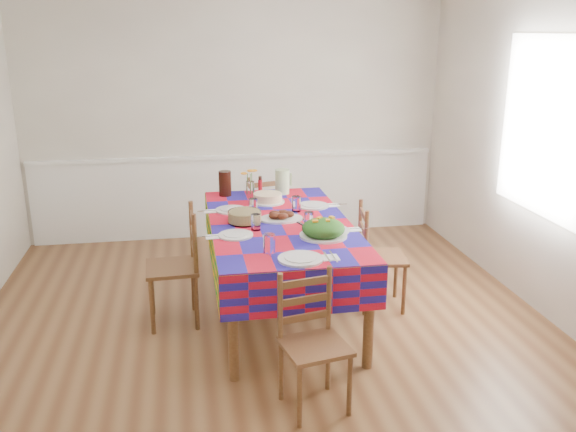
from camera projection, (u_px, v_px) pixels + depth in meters
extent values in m
cube|color=brown|center=(270.00, 341.00, 4.59)|extent=(4.50, 5.00, 0.04)
cube|color=#B8AFA2|center=(236.00, 115.00, 6.57)|extent=(4.50, 0.04, 2.70)
cube|color=#B8AFA2|center=(385.00, 337.00, 1.82)|extent=(4.50, 0.04, 2.70)
cube|color=#B8AFA2|center=(568.00, 152.00, 4.56)|extent=(0.04, 5.00, 2.70)
cube|color=white|center=(237.00, 157.00, 6.65)|extent=(4.41, 0.06, 0.04)
cube|color=white|center=(238.00, 196.00, 6.80)|extent=(4.41, 0.03, 0.90)
plane|color=white|center=(543.00, 126.00, 4.79)|extent=(0.00, 1.40, 1.40)
cylinder|color=brown|center=(233.00, 329.00, 3.95)|extent=(0.07, 0.07, 0.74)
cylinder|color=brown|center=(369.00, 318.00, 4.10)|extent=(0.07, 0.07, 0.74)
cylinder|color=brown|center=(216.00, 237.00, 5.69)|extent=(0.07, 0.07, 0.74)
cylinder|color=brown|center=(312.00, 232.00, 5.84)|extent=(0.07, 0.07, 0.74)
cube|color=brown|center=(280.00, 225.00, 4.78)|extent=(1.04, 1.98, 0.04)
cube|color=red|center=(280.00, 222.00, 4.77)|extent=(1.08, 2.02, 0.01)
cube|color=red|center=(211.00, 245.00, 4.73)|extent=(0.01, 2.02, 0.31)
cube|color=red|center=(346.00, 238.00, 4.91)|extent=(0.01, 2.02, 0.31)
cube|color=red|center=(305.00, 293.00, 3.87)|extent=(1.08, 0.01, 0.31)
cube|color=red|center=(263.00, 206.00, 5.77)|extent=(1.08, 0.01, 0.31)
cylinder|color=silver|center=(301.00, 259.00, 3.98)|extent=(0.30, 0.30, 0.02)
cylinder|color=silver|center=(301.00, 257.00, 3.97)|extent=(0.21, 0.21, 0.01)
cylinder|color=white|center=(269.00, 244.00, 4.05)|extent=(0.08, 0.08, 0.14)
cube|color=white|center=(330.00, 258.00, 4.01)|extent=(0.11, 0.11, 0.01)
cube|color=silver|center=(327.00, 257.00, 4.00)|extent=(0.01, 0.19, 0.00)
cube|color=silver|center=(333.00, 257.00, 4.01)|extent=(0.01, 0.22, 0.00)
cylinder|color=silver|center=(236.00, 235.00, 4.44)|extent=(0.26, 0.26, 0.01)
cylinder|color=silver|center=(236.00, 234.00, 4.44)|extent=(0.18, 0.18, 0.01)
cylinder|color=white|center=(256.00, 222.00, 4.56)|extent=(0.07, 0.07, 0.12)
cube|color=white|center=(212.00, 237.00, 4.41)|extent=(0.09, 0.09, 0.01)
cube|color=silver|center=(210.00, 236.00, 4.41)|extent=(0.16, 0.01, 0.00)
cube|color=silver|center=(215.00, 236.00, 4.41)|extent=(0.19, 0.01, 0.00)
cylinder|color=silver|center=(231.00, 210.00, 5.06)|extent=(0.27, 0.27, 0.01)
cylinder|color=silver|center=(231.00, 209.00, 5.06)|extent=(0.19, 0.19, 0.01)
cylinder|color=white|center=(253.00, 206.00, 4.96)|extent=(0.07, 0.07, 0.13)
cube|color=white|center=(210.00, 211.00, 5.03)|extent=(0.10, 0.10, 0.01)
cube|color=silver|center=(208.00, 211.00, 5.03)|extent=(0.17, 0.01, 0.00)
cube|color=silver|center=(212.00, 211.00, 5.03)|extent=(0.20, 0.01, 0.00)
cylinder|color=silver|center=(333.00, 230.00, 4.55)|extent=(0.25, 0.25, 0.01)
cylinder|color=silver|center=(333.00, 229.00, 4.54)|extent=(0.18, 0.18, 0.01)
cylinder|color=white|center=(309.00, 220.00, 4.61)|extent=(0.07, 0.07, 0.12)
cube|color=white|center=(354.00, 229.00, 4.58)|extent=(0.09, 0.09, 0.01)
cube|color=silver|center=(352.00, 229.00, 4.57)|extent=(0.16, 0.01, 0.00)
cube|color=silver|center=(357.00, 229.00, 4.58)|extent=(0.19, 0.01, 0.00)
cylinder|color=silver|center=(313.00, 206.00, 5.18)|extent=(0.27, 0.27, 0.01)
cylinder|color=silver|center=(313.00, 205.00, 5.18)|extent=(0.19, 0.19, 0.01)
cylinder|color=white|center=(296.00, 204.00, 5.02)|extent=(0.08, 0.08, 0.13)
cube|color=white|center=(333.00, 205.00, 5.21)|extent=(0.10, 0.10, 0.01)
cube|color=silver|center=(331.00, 205.00, 5.21)|extent=(0.17, 0.01, 0.00)
cube|color=silver|center=(336.00, 204.00, 5.21)|extent=(0.20, 0.01, 0.00)
ellipsoid|color=silver|center=(281.00, 219.00, 4.82)|extent=(0.35, 0.25, 0.02)
ellipsoid|color=black|center=(289.00, 214.00, 4.82)|extent=(0.09, 0.08, 0.05)
ellipsoid|color=black|center=(283.00, 213.00, 4.85)|extent=(0.09, 0.08, 0.05)
ellipsoid|color=black|center=(275.00, 214.00, 4.83)|extent=(0.09, 0.08, 0.05)
ellipsoid|color=black|center=(274.00, 216.00, 4.78)|extent=(0.09, 0.08, 0.05)
ellipsoid|color=black|center=(282.00, 216.00, 4.77)|extent=(0.09, 0.08, 0.05)
cylinder|color=silver|center=(323.00, 235.00, 4.43)|extent=(0.35, 0.35, 0.02)
ellipsoid|color=#134310|center=(323.00, 228.00, 4.41)|extent=(0.31, 0.31, 0.14)
cube|color=orange|center=(315.00, 221.00, 4.35)|extent=(0.04, 0.03, 0.01)
cube|color=orange|center=(319.00, 218.00, 4.42)|extent=(0.05, 0.05, 0.01)
cube|color=orange|center=(328.00, 220.00, 4.36)|extent=(0.04, 0.04, 0.01)
cube|color=orange|center=(332.00, 217.00, 4.43)|extent=(0.05, 0.05, 0.01)
cylinder|color=white|center=(245.00, 217.00, 4.74)|extent=(0.26, 0.26, 0.09)
cylinder|color=#E7C87A|center=(245.00, 217.00, 4.74)|extent=(0.24, 0.24, 0.08)
cylinder|color=silver|center=(268.00, 202.00, 5.30)|extent=(0.29, 0.29, 0.01)
cylinder|color=#E1BC89|center=(268.00, 197.00, 5.29)|extent=(0.25, 0.25, 0.07)
cube|color=black|center=(304.00, 225.00, 4.67)|extent=(0.12, 0.29, 0.01)
cube|color=black|center=(310.00, 224.00, 4.70)|extent=(0.06, 0.30, 0.01)
cylinder|color=white|center=(250.00, 188.00, 5.51)|extent=(0.08, 0.08, 0.13)
cylinder|color=#3D7326|center=(248.00, 183.00, 5.49)|extent=(0.01, 0.01, 0.19)
ellipsoid|color=orange|center=(244.00, 173.00, 5.45)|extent=(0.06, 0.06, 0.02)
cylinder|color=#3D7326|center=(252.00, 183.00, 5.50)|extent=(0.01, 0.01, 0.19)
ellipsoid|color=orange|center=(254.00, 171.00, 5.49)|extent=(0.06, 0.06, 0.02)
cylinder|color=#3D7326|center=(250.00, 184.00, 5.48)|extent=(0.01, 0.01, 0.19)
ellipsoid|color=orange|center=(250.00, 171.00, 5.42)|extent=(0.06, 0.06, 0.02)
cylinder|color=red|center=(260.00, 185.00, 5.58)|extent=(0.04, 0.04, 0.16)
cylinder|color=#BDDE9C|center=(282.00, 182.00, 5.56)|extent=(0.13, 0.13, 0.22)
cylinder|color=black|center=(225.00, 183.00, 5.49)|extent=(0.11, 0.11, 0.22)
cube|color=silver|center=(305.00, 266.00, 3.85)|extent=(0.08, 0.03, 0.02)
cylinder|color=brown|center=(300.00, 397.00, 3.51)|extent=(0.03, 0.03, 0.40)
cylinder|color=brown|center=(350.00, 386.00, 3.62)|extent=(0.03, 0.03, 0.40)
cylinder|color=brown|center=(281.00, 371.00, 3.78)|extent=(0.03, 0.03, 0.40)
cylinder|color=brown|center=(328.00, 361.00, 3.89)|extent=(0.03, 0.03, 0.40)
cube|color=brown|center=(315.00, 347.00, 3.64)|extent=(0.44, 0.42, 0.03)
cylinder|color=brown|center=(280.00, 308.00, 3.66)|extent=(0.03, 0.03, 0.45)
cylinder|color=brown|center=(329.00, 300.00, 3.77)|extent=(0.03, 0.03, 0.45)
cube|color=brown|center=(305.00, 317.00, 3.74)|extent=(0.32, 0.08, 0.04)
cube|color=brown|center=(305.00, 300.00, 3.71)|extent=(0.32, 0.08, 0.04)
cube|color=brown|center=(305.00, 282.00, 3.68)|extent=(0.32, 0.08, 0.04)
cylinder|color=brown|center=(269.00, 231.00, 6.39)|extent=(0.03, 0.03, 0.42)
cylinder|color=brown|center=(239.00, 235.00, 6.26)|extent=(0.03, 0.03, 0.42)
cylinder|color=brown|center=(281.00, 240.00, 6.11)|extent=(0.03, 0.03, 0.42)
cylinder|color=brown|center=(250.00, 244.00, 5.98)|extent=(0.03, 0.03, 0.42)
cube|color=brown|center=(259.00, 216.00, 6.12)|extent=(0.47, 0.46, 0.03)
cylinder|color=brown|center=(281.00, 197.00, 5.97)|extent=(0.03, 0.03, 0.47)
cylinder|color=brown|center=(249.00, 201.00, 5.84)|extent=(0.03, 0.03, 0.47)
cube|color=brown|center=(265.00, 208.00, 5.94)|extent=(0.33, 0.10, 0.05)
cube|color=brown|center=(265.00, 196.00, 5.90)|extent=(0.33, 0.10, 0.05)
cube|color=brown|center=(265.00, 184.00, 5.86)|extent=(0.33, 0.10, 0.05)
cylinder|color=brown|center=(152.00, 289.00, 4.93)|extent=(0.04, 0.04, 0.44)
cylinder|color=brown|center=(152.00, 307.00, 4.60)|extent=(0.04, 0.04, 0.44)
cylinder|color=brown|center=(193.00, 285.00, 5.00)|extent=(0.04, 0.04, 0.44)
cylinder|color=brown|center=(197.00, 303.00, 4.67)|extent=(0.04, 0.04, 0.44)
cube|color=brown|center=(172.00, 268.00, 4.73)|extent=(0.41, 0.43, 0.03)
cylinder|color=brown|center=(192.00, 231.00, 4.86)|extent=(0.04, 0.04, 0.49)
cylinder|color=brown|center=(195.00, 246.00, 4.53)|extent=(0.04, 0.04, 0.49)
cube|color=brown|center=(194.00, 250.00, 4.73)|extent=(0.04, 0.35, 0.05)
cube|color=brown|center=(193.00, 234.00, 4.69)|extent=(0.04, 0.35, 0.05)
cube|color=brown|center=(193.00, 219.00, 4.65)|extent=(0.04, 0.35, 0.05)
cylinder|color=brown|center=(404.00, 290.00, 4.92)|extent=(0.03, 0.03, 0.42)
cylinder|color=brown|center=(396.00, 274.00, 5.24)|extent=(0.03, 0.03, 0.42)
cylinder|color=brown|center=(365.00, 291.00, 4.92)|extent=(0.03, 0.03, 0.42)
cylinder|color=brown|center=(359.00, 275.00, 5.24)|extent=(0.03, 0.03, 0.42)
cube|color=brown|center=(382.00, 257.00, 5.01)|extent=(0.42, 0.44, 0.03)
cylinder|color=brown|center=(366.00, 239.00, 4.79)|extent=(0.03, 0.03, 0.46)
cylinder|color=brown|center=(360.00, 226.00, 5.11)|extent=(0.03, 0.03, 0.46)
cube|color=brown|center=(363.00, 243.00, 4.97)|extent=(0.07, 0.33, 0.05)
cube|color=brown|center=(363.00, 229.00, 4.94)|extent=(0.07, 0.33, 0.05)
cube|color=brown|center=(364.00, 215.00, 4.90)|extent=(0.07, 0.33, 0.05)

